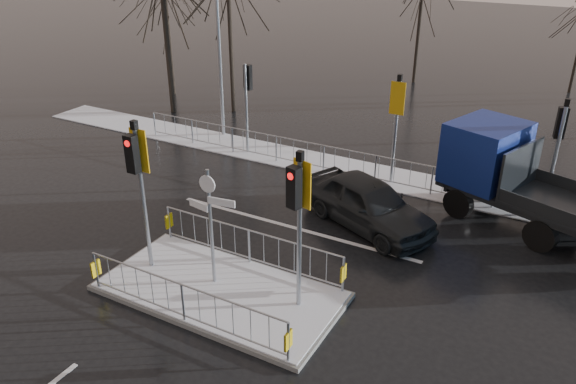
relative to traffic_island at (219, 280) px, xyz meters
The scene contains 10 objects.
ground 0.39m from the traffic_island, 42.90° to the right, with size 120.00×120.00×0.00m, color black.
snow_verge 8.60m from the traffic_island, 89.92° to the left, with size 30.00×2.00×0.04m, color white.
lane_markings 0.52m from the traffic_island, 88.07° to the right, with size 8.00×11.38×0.01m.
traffic_island is the anchor object (origin of this frame).
far_kerb_fixtures 8.11m from the traffic_island, 87.84° to the left, with size 18.00×0.65×3.83m.
car_far_lane 5.36m from the traffic_island, 69.02° to the left, with size 1.79×4.45×1.52m, color black.
flatbed_truck 9.31m from the traffic_island, 54.04° to the left, with size 6.61×4.21×2.88m.
tree_near_b 15.57m from the traffic_island, 122.60° to the left, with size 4.00×4.00×7.55m.
tree_near_c 18.84m from the traffic_island, 132.79° to the left, with size 3.50×3.50×6.61m.
street_lamp_left 12.17m from the traffic_island, 124.07° to the left, with size 1.25×0.18×8.20m.
Camera 1 is at (7.02, -9.21, 8.36)m, focal length 35.00 mm.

